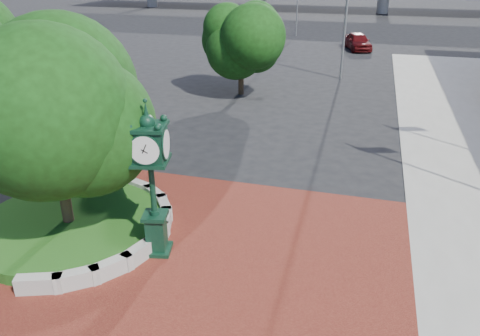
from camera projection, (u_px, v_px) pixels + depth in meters
The scene contains 8 objects.
ground at pixel (211, 253), 14.55m from camera, with size 200.00×200.00×0.00m, color black.
plaza at pixel (200, 272), 13.67m from camera, with size 12.00×12.00×0.04m, color maroon.
planter_wall at pixel (131, 233), 15.10m from camera, with size 2.96×6.77×0.54m.
grass_bed at pixel (70, 225), 15.69m from camera, with size 6.10×6.10×0.40m, color #214E16.
tree_planter at pixel (52, 126), 14.23m from camera, with size 5.20×5.20×6.33m.
tree_street at pixel (241, 45), 29.96m from camera, with size 4.40×4.40×5.45m.
post_clock at pixel (151, 175), 13.52m from camera, with size 1.18×1.18×4.87m.
parked_car at pixel (358, 41), 45.61m from camera, with size 1.92×4.77×1.63m, color #520B0E.
Camera 1 is at (4.13, -11.45, 8.46)m, focal length 35.00 mm.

